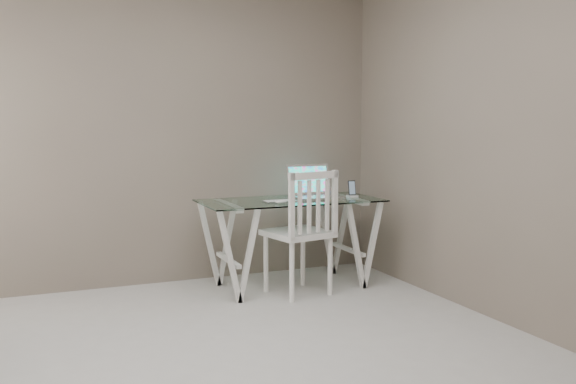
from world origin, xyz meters
The scene contains 7 objects.
room centered at (-0.06, 0.02, 1.72)m, with size 4.50×4.52×2.71m.
desk centered at (1.01, 1.67, 0.38)m, with size 1.50×0.70×0.75m.
chair centered at (1.00, 1.39, 0.56)m, with size 0.55×0.55×1.02m.
laptop centered at (1.27, 1.77, 0.81)m, with size 0.40×0.37×0.28m.
keyboard centered at (0.89, 1.61, 0.75)m, with size 0.27×0.12×0.01m, color silver.
mouse centered at (0.85, 1.49, 0.76)m, with size 0.10×0.06×0.03m, color white.
phone_dock centered at (1.57, 1.63, 0.79)m, with size 0.08×0.08×0.14m.
Camera 1 is at (-1.08, -3.22, 1.42)m, focal length 40.00 mm.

